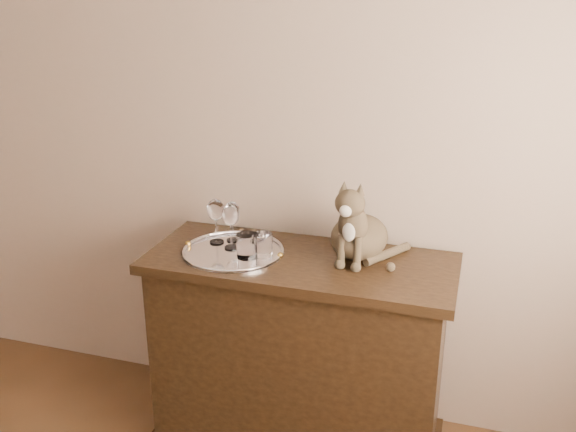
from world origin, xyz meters
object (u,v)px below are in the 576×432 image
Objects in this scene: wine_glass_b at (232,221)px; tumbler_c at (262,245)px; wine_glass_a at (216,221)px; tray at (233,253)px; cat at (360,216)px; tumbler_a at (247,246)px; wine_glass_d at (231,226)px; sideboard at (299,354)px.

wine_glass_b is 1.86× the size of tumbler_c.
tray is at bearing -34.84° from wine_glass_a.
wine_glass_b is (-0.05, 0.11, 0.09)m from tray.
wine_glass_a is 0.56× the size of cat.
tray is at bearing -159.16° from cat.
tumbler_a is 0.28× the size of cat.
tumbler_c is at bearing -17.18° from wine_glass_a.
wine_glass_a reaches higher than tray.
wine_glass_a reaches higher than wine_glass_b.
wine_glass_d reaches higher than tumbler_a.
tray is 0.10m from wine_glass_d.
sideboard is 0.64m from cat.
tumbler_c reaches higher than sideboard.
sideboard is at bearing -6.23° from wine_glass_a.
cat reaches higher than wine_glass_d.
tumbler_a is (-0.19, -0.06, 0.48)m from sideboard.
sideboard is at bearing -150.50° from cat.
wine_glass_a reaches higher than tumbler_c.
wine_glass_a is 1.98× the size of tumbler_a.
wine_glass_a is 0.24m from tumbler_c.
wine_glass_b is at bearing 108.22° from wine_glass_d.
tumbler_c is (0.22, -0.07, -0.05)m from wine_glass_a.
tray is 0.09m from tumbler_a.
wine_glass_a is at bearing 156.10° from wine_glass_d.
wine_glass_d reaches higher than tumbler_c.
tray is at bearing -67.47° from wine_glass_b.
sideboard is at bearing -0.91° from wine_glass_d.
wine_glass_b is at bearing 147.19° from tumbler_c.
wine_glass_a reaches higher than tumbler_a.
cat reaches higher than sideboard.
tray is 0.15m from wine_glass_b.
wine_glass_d is (0.08, -0.04, -0.00)m from wine_glass_a.
sideboard is at bearing 6.47° from tray.
cat is (0.41, 0.15, 0.11)m from tumbler_a.
tumbler_a reaches higher than tumbler_c.
wine_glass_d is (-0.02, 0.03, 0.10)m from tray.
wine_glass_d is 0.51m from cat.
wine_glass_a is 2.06× the size of tumbler_c.
wine_glass_d is 0.55× the size of cat.
wine_glass_d is at bearing -71.78° from wine_glass_b.
wine_glass_a is at bearing 173.77° from sideboard.
tumbler_a is (0.09, -0.07, -0.05)m from wine_glass_d.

